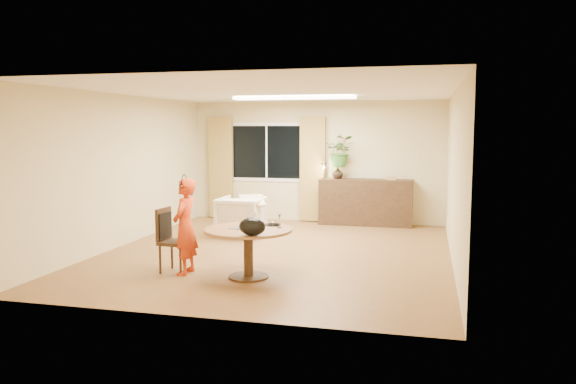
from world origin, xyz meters
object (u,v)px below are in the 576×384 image
object	(u,v)px
dining_chair	(176,240)
child	(185,226)
dining_table	(248,239)
sideboard	(366,202)
armchair	(241,216)

from	to	relation	value
dining_chair	child	bearing A→B (deg)	-11.73
dining_table	dining_chair	world-z (taller)	dining_chair
dining_chair	sideboard	size ratio (longest dim) A/B	0.47
child	armchair	xyz separation A→B (m)	(-0.13, 2.79, -0.29)
dining_chair	dining_table	bearing A→B (deg)	2.28
armchair	dining_chair	bearing A→B (deg)	89.15
dining_chair	child	world-z (taller)	child
dining_table	child	size ratio (longest dim) A/B	0.89
dining_table	armchair	xyz separation A→B (m)	(-1.04, 2.79, -0.16)
sideboard	dining_table	bearing A→B (deg)	-103.37
armchair	sideboard	xyz separation A→B (m)	(2.13, 1.80, 0.11)
armchair	sideboard	size ratio (longest dim) A/B	0.43
dining_table	sideboard	world-z (taller)	sideboard
dining_table	armchair	distance (m)	2.98
dining_chair	armchair	xyz separation A→B (m)	(0.04, 2.74, -0.08)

